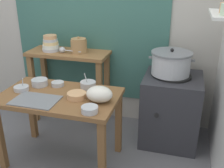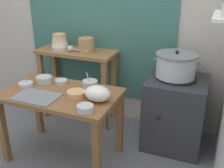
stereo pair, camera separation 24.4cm
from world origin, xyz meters
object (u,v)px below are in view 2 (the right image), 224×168
Objects in this scene: back_shelf_table at (77,68)px; prep_bowl_5 at (61,81)px; plastic_bag at (97,93)px; prep_table at (61,103)px; prep_bowl_3 at (90,83)px; stove_block at (175,112)px; clay_pot at (86,45)px; prep_bowl_0 at (26,84)px; bowl_stack_enamel at (60,42)px; serving_tray at (36,97)px; prep_bowl_2 at (44,79)px; ladle at (71,49)px; steamer_pot at (176,65)px; prep_bowl_1 at (76,94)px; prep_bowl_4 at (85,108)px.

back_shelf_table is 7.72× the size of prep_bowl_5.
plastic_bag reaches higher than prep_bowl_5.
prep_bowl_3 is at bearing 48.24° from prep_table.
back_shelf_table is 1.23× the size of stove_block.
clay_pot is 0.86m from prep_bowl_0.
bowl_stack_enamel reaches higher than serving_tray.
prep_bowl_2 is at bearing -93.16° from back_shelf_table.
prep_bowl_0 is (-0.11, -0.72, -0.19)m from ladle.
steamer_pot reaches higher than prep_bowl_5.
prep_bowl_5 is (-1.06, -0.48, -0.16)m from steamer_pot.
prep_bowl_2 is at bearing 165.16° from plastic_bag.
prep_bowl_0 is (0.07, -0.76, -0.24)m from bowl_stack_enamel.
back_shelf_table is 5.58× the size of prep_bowl_1.
plastic_bag is 1.53× the size of prep_bowl_3.
clay_pot reaches higher than serving_tray.
back_shelf_table is 4.10× the size of plastic_bag.
ladle reaches higher than stove_block.
stove_block is 1.44m from serving_tray.
plastic_bag is 1.36× the size of prep_bowl_1.
clay_pot is (0.14, 0.00, 0.30)m from back_shelf_table.
prep_bowl_4 is (0.19, -0.47, -0.01)m from prep_bowl_3.
serving_tray is at bearing -165.66° from plastic_bag.
steamer_pot is (-0.04, 0.02, 0.52)m from stove_block.
prep_bowl_2 is at bearing -158.73° from stove_block.
plastic_bag is 0.79m from prep_bowl_0.
clay_pot is 0.82× the size of plastic_bag.
bowl_stack_enamel is 0.80m from prep_bowl_0.
ladle is 0.58m from prep_bowl_5.
serving_tray is (-0.04, -0.95, -0.26)m from clay_pot.
plastic_bag reaches higher than prep_bowl_0.
prep_bowl_2 is at bearing 113.37° from serving_tray.
prep_bowl_3 is at bearing -38.90° from bowl_stack_enamel.
prep_bowl_1 and prep_bowl_4 have the same top height.
prep_bowl_5 is at bearing 139.07° from prep_bowl_4.
prep_bowl_1 is (-0.81, -0.67, 0.36)m from stove_block.
clay_pot is 0.88m from prep_bowl_1.
clay_pot is 0.97m from plastic_bag.
plastic_bag reaches higher than stove_block.
prep_bowl_2 is at bearing -90.21° from ladle.
prep_bowl_1 is (0.43, -0.80, 0.07)m from back_shelf_table.
bowl_stack_enamel reaches higher than prep_bowl_4.
prep_table is 0.48m from prep_bowl_4.
plastic_bag is at bearing -52.11° from prep_bowl_3.
clay_pot is at bearing 173.26° from stove_block.
clay_pot reaches higher than steamer_pot.
prep_bowl_2 is (-0.28, 0.15, 0.15)m from prep_table.
stove_block is at bearing -4.41° from bowl_stack_enamel.
ladle reaches higher than prep_bowl_5.
prep_bowl_4 reaches higher than prep_bowl_5.
prep_bowl_3 is at bearing 86.11° from prep_bowl_1.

